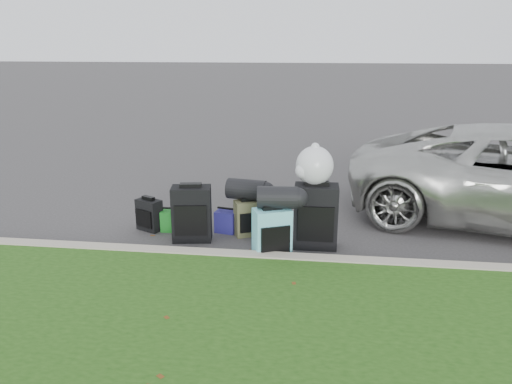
# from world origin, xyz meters

# --- Properties ---
(ground) EXTENTS (120.00, 120.00, 0.00)m
(ground) POSITION_xyz_m (0.00, 0.00, 0.00)
(ground) COLOR #383535
(ground) RESTS_ON ground
(curb) EXTENTS (120.00, 0.18, 0.15)m
(curb) POSITION_xyz_m (0.00, -1.00, 0.07)
(curb) COLOR #9E937F
(curb) RESTS_ON ground
(suitcase_small_black) EXTENTS (0.41, 0.33, 0.44)m
(suitcase_small_black) POSITION_xyz_m (-1.59, -0.02, 0.22)
(suitcase_small_black) COLOR black
(suitcase_small_black) RESTS_ON ground
(suitcase_large_black_left) EXTENTS (0.56, 0.39, 0.74)m
(suitcase_large_black_left) POSITION_xyz_m (-0.90, -0.31, 0.37)
(suitcase_large_black_left) COLOR black
(suitcase_large_black_left) RESTS_ON ground
(suitcase_olive) EXTENTS (0.42, 0.35, 0.49)m
(suitcase_olive) POSITION_xyz_m (-0.18, -0.04, 0.25)
(suitcase_olive) COLOR #404028
(suitcase_olive) RESTS_ON ground
(suitcase_teal) EXTENTS (0.51, 0.42, 0.63)m
(suitcase_teal) POSITION_xyz_m (0.22, -0.76, 0.32)
(suitcase_teal) COLOR #51A0AF
(suitcase_teal) RESTS_ON ground
(suitcase_large_black_right) EXTENTS (0.56, 0.34, 0.83)m
(suitcase_large_black_right) POSITION_xyz_m (0.74, -0.33, 0.41)
(suitcase_large_black_right) COLOR black
(suitcase_large_black_right) RESTS_ON ground
(tote_green) EXTENTS (0.26, 0.21, 0.29)m
(tote_green) POSITION_xyz_m (-1.28, -0.01, 0.15)
(tote_green) COLOR #176A1D
(tote_green) RESTS_ON ground
(tote_navy) EXTENTS (0.32, 0.28, 0.30)m
(tote_navy) POSITION_xyz_m (-0.50, 0.04, 0.15)
(tote_navy) COLOR navy
(tote_navy) RESTS_ON ground
(duffel_left) EXTENTS (0.57, 0.37, 0.29)m
(duffel_left) POSITION_xyz_m (-0.21, 0.02, 0.63)
(duffel_left) COLOR black
(duffel_left) RESTS_ON suitcase_olive
(duffel_right) EXTENTS (0.50, 0.31, 0.27)m
(duffel_right) POSITION_xyz_m (0.28, -0.71, 0.77)
(duffel_right) COLOR black
(duffel_right) RESTS_ON suitcase_teal
(trash_bag) EXTENTS (0.48, 0.48, 0.48)m
(trash_bag) POSITION_xyz_m (0.71, -0.27, 1.07)
(trash_bag) COLOR silver
(trash_bag) RESTS_ON suitcase_large_black_right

